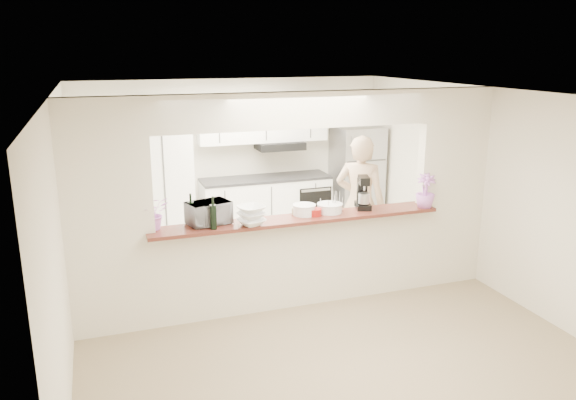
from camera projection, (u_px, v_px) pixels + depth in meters
name	position (u px, v px, depth m)	size (l,w,h in m)	color
floor	(297.00, 303.00, 6.71)	(6.00, 6.00, 0.00)	tan
tile_overlay	(260.00, 259.00, 8.12)	(5.00, 2.90, 0.01)	silver
partition	(297.00, 183.00, 6.32)	(5.00, 0.15, 2.50)	white
bar_counter	(297.00, 258.00, 6.55)	(3.40, 0.38, 1.09)	white
kitchen_cabinets	(227.00, 178.00, 8.88)	(3.15, 0.62, 2.25)	white
refrigerator	(356.00, 176.00, 9.56)	(0.75, 0.70, 1.70)	#A4A4A9
flower_left	(153.00, 213.00, 5.92)	(0.32, 0.28, 0.35)	pink
wine_bottle_a	(191.00, 213.00, 6.07)	(0.07, 0.07, 0.35)	black
wine_bottle_b	(213.00, 216.00, 5.93)	(0.07, 0.07, 0.36)	black
toaster_oven	(209.00, 213.00, 6.12)	(0.45, 0.30, 0.25)	#ACACB1
serving_bowls	(251.00, 216.00, 6.07)	(0.29, 0.29, 0.21)	white
plate_stack_a	(304.00, 210.00, 6.47)	(0.27, 0.27, 0.12)	white
plate_stack_b	(330.00, 208.00, 6.57)	(0.30, 0.30, 0.10)	white
red_bowl	(314.00, 212.00, 6.45)	(0.17, 0.17, 0.08)	maroon
tan_bowl	(299.00, 211.00, 6.50)	(0.16, 0.16, 0.08)	tan
utensil_caddy	(332.00, 203.00, 6.59)	(0.30, 0.24, 0.24)	silver
stand_mixer	(363.00, 194.00, 6.71)	(0.24, 0.30, 0.40)	black
flower_right	(426.00, 191.00, 6.74)	(0.23, 0.23, 0.41)	#CF72D4
person	(360.00, 204.00, 7.58)	(0.67, 0.44, 1.84)	tan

